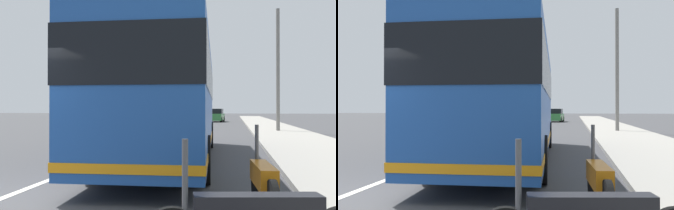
# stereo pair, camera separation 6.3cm
# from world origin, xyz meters

# --- Properties ---
(sidewalk_curb) EXTENTS (110.00, 3.60, 0.14)m
(sidewalk_curb) POSITION_xyz_m (10.00, -6.79, 0.07)
(sidewalk_curb) COLOR #9E998E
(sidewalk_curb) RESTS_ON ground
(lane_divider_line) EXTENTS (110.00, 0.16, 0.01)m
(lane_divider_line) POSITION_xyz_m (10.00, 0.00, 0.00)
(lane_divider_line) COLOR silver
(lane_divider_line) RESTS_ON ground
(coach_bus) EXTENTS (11.14, 3.02, 3.28)m
(coach_bus) POSITION_xyz_m (5.48, -2.00, 1.90)
(coach_bus) COLOR #1E4C9E
(coach_bus) RESTS_ON ground
(motorcycle_nearest_curb) EXTENTS (2.15, 0.33, 1.28)m
(motorcycle_nearest_curb) POSITION_xyz_m (-0.01, -4.33, 0.47)
(motorcycle_nearest_curb) COLOR black
(motorcycle_nearest_curb) RESTS_ON ground
(car_behind_bus) EXTENTS (4.46, 1.80, 1.41)m
(car_behind_bus) POSITION_xyz_m (31.88, 2.10, 0.68)
(car_behind_bus) COLOR gray
(car_behind_bus) RESTS_ON ground
(car_ahead_same_lane) EXTENTS (4.14, 2.11, 1.51)m
(car_ahead_same_lane) POSITION_xyz_m (37.60, -1.81, 0.70)
(car_ahead_same_lane) COLOR #2D7238
(car_ahead_same_lane) RESTS_ON ground
(utility_pole) EXTENTS (0.23, 0.23, 7.91)m
(utility_pole) POSITION_xyz_m (18.90, -6.69, 3.95)
(utility_pole) COLOR slate
(utility_pole) RESTS_ON ground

